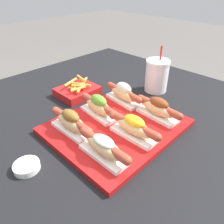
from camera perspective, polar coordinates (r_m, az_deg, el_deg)
ground_plane at (r=1.36m, az=-4.21°, el=-26.95°), size 12.00×12.00×0.00m
patio_table at (r=1.07m, az=-5.00°, el=-17.12°), size 1.35×1.14×0.72m
serving_tray at (r=0.75m, az=1.09°, el=-3.72°), size 0.43×0.36×0.02m
hot_dog_0 at (r=0.61m, az=-2.15°, el=-9.13°), size 0.06×0.20×0.06m
hot_dog_1 at (r=0.68m, az=5.78°, el=-3.95°), size 0.06×0.20×0.07m
hot_dog_2 at (r=0.78m, az=12.00°, el=0.94°), size 0.07×0.20×0.07m
hot_dog_3 at (r=0.71m, az=-10.62°, el=-2.57°), size 0.06×0.20×0.08m
hot_dog_4 at (r=0.78m, az=-3.44°, el=1.51°), size 0.07×0.20×0.08m
hot_dog_5 at (r=0.86m, az=3.05°, el=4.88°), size 0.08×0.20×0.08m
sauce_bowl at (r=0.65m, az=-21.41°, el=-13.05°), size 0.07×0.07×0.02m
drink_cup at (r=1.00m, az=11.60°, el=9.28°), size 0.10×0.10×0.20m
fries_basket at (r=0.97m, az=-8.98°, el=5.55°), size 0.17×0.14×0.06m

